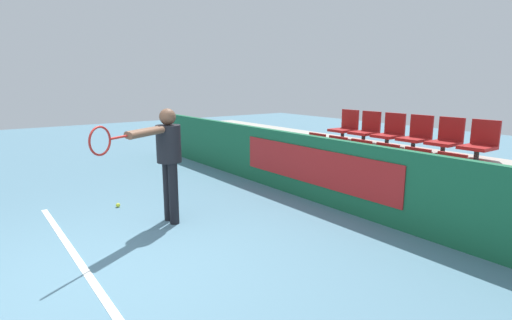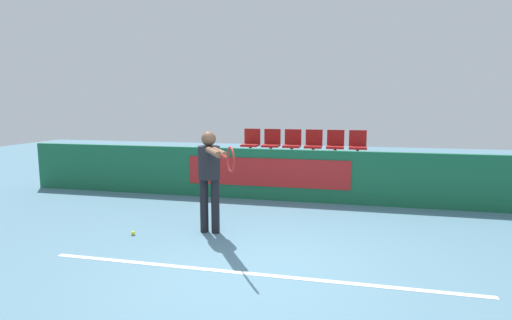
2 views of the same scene
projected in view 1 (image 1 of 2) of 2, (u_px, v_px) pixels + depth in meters
ground_plane at (97, 275)px, 4.09m from camera, size 30.00×30.00×0.00m
court_baseline at (89, 277)px, 4.05m from camera, size 5.30×0.08×0.01m
barrier_wall at (340, 175)px, 6.11m from camera, size 12.31×0.14×1.08m
bleacher_tier_front at (362, 191)px, 6.48m from camera, size 11.91×0.91×0.40m
bleacher_tier_middle at (396, 171)px, 6.97m from camera, size 11.91×0.91×0.81m
stadium_chair_0 at (312, 151)px, 7.48m from camera, size 0.41×0.46×0.58m
stadium_chair_1 at (333, 155)px, 7.07m from camera, size 0.41×0.46×0.58m
stadium_chair_2 at (356, 160)px, 6.67m from camera, size 0.41×0.46×0.58m
stadium_chair_3 at (382, 165)px, 6.26m from camera, size 0.41×0.46×0.58m
stadium_chair_4 at (411, 171)px, 5.85m from camera, size 0.41×0.46×0.58m
stadium_chair_5 at (445, 177)px, 5.44m from camera, size 0.41×0.46×0.58m
stadium_chair_6 at (345, 126)px, 7.93m from camera, size 0.41×0.46×0.58m
stadium_chair_7 at (367, 129)px, 7.52m from camera, size 0.41×0.46×0.58m
stadium_chair_8 at (390, 131)px, 7.11m from camera, size 0.41×0.46×0.58m
stadium_chair_9 at (417, 135)px, 6.71m from camera, size 0.41×0.46×0.58m
stadium_chair_10 at (446, 138)px, 6.30m from camera, size 0.41×0.46×0.58m
stadium_chair_11 at (480, 142)px, 5.89m from camera, size 0.41×0.46×0.58m
tennis_player at (166, 153)px, 5.38m from camera, size 0.93×1.39×1.59m
tennis_ball at (118, 205)px, 6.28m from camera, size 0.07×0.07×0.07m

